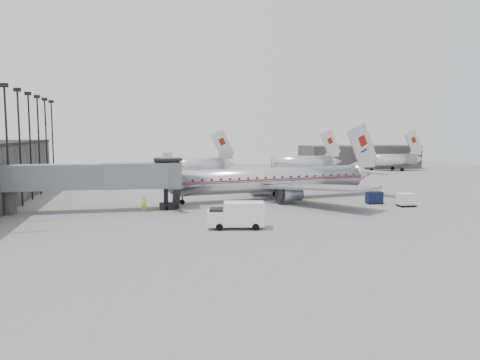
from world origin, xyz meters
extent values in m
plane|color=slate|center=(0.00, 0.00, 0.00)|extent=(160.00, 160.00, 0.00)
cube|color=#33302E|center=(45.00, 60.00, 3.00)|extent=(30.00, 12.00, 6.00)
cube|color=gold|center=(3.00, 6.00, 0.01)|extent=(60.00, 0.15, 0.01)
cube|color=#5C5E61|center=(-22.00, 3.60, 4.30)|extent=(12.00, 2.80, 3.00)
cube|color=#5C5E61|center=(-13.00, 3.60, 4.30)|extent=(8.00, 3.00, 3.10)
cube|color=#5C5E61|center=(-9.00, 4.00, 4.30)|extent=(3.20, 3.60, 3.20)
cube|color=black|center=(-9.00, 4.00, 6.20)|extent=(3.40, 3.80, 0.30)
cube|color=white|center=(-9.00, 4.00, 6.70)|extent=(1.20, 0.15, 0.80)
cylinder|color=black|center=(-9.30, 3.60, 1.40)|extent=(0.56, 0.56, 2.80)
cube|color=black|center=(-9.30, 3.60, 0.35)|extent=(1.60, 2.20, 0.70)
cylinder|color=black|center=(-9.30, 2.60, 0.30)|extent=(0.30, 0.60, 0.60)
cylinder|color=black|center=(-9.30, 4.60, 0.30)|extent=(0.30, 0.60, 0.60)
cylinder|color=#33302E|center=(-27.50, 3.60, 1.40)|extent=(1.60, 1.60, 2.80)
cube|color=black|center=(-8.20, 1.30, 1.50)|extent=(0.90, 3.20, 2.90)
cylinder|color=black|center=(-27.50, 4.00, 7.50)|extent=(0.24, 0.24, 15.00)
cube|color=black|center=(-27.50, 4.00, 15.00)|extent=(0.90, 0.25, 0.50)
cylinder|color=black|center=(-27.50, 10.00, 7.50)|extent=(0.24, 0.24, 15.00)
cube|color=black|center=(-27.50, 10.00, 15.00)|extent=(0.90, 0.25, 0.50)
cylinder|color=black|center=(-27.50, 16.00, 7.50)|extent=(0.24, 0.24, 15.00)
cube|color=black|center=(-27.50, 16.00, 15.00)|extent=(0.90, 0.25, 0.50)
cylinder|color=black|center=(-27.50, 22.00, 7.50)|extent=(0.24, 0.24, 15.00)
cube|color=black|center=(-27.50, 22.00, 15.00)|extent=(0.90, 0.25, 0.50)
cylinder|color=black|center=(-27.50, 28.00, 7.50)|extent=(0.24, 0.24, 15.00)
cube|color=black|center=(-27.50, 28.00, 15.00)|extent=(0.90, 0.25, 0.50)
cylinder|color=black|center=(-27.50, 34.00, 7.50)|extent=(0.24, 0.24, 15.00)
cube|color=black|center=(-27.50, 34.00, 15.00)|extent=(0.90, 0.25, 0.50)
cylinder|color=silver|center=(-2.00, 42.00, 2.60)|extent=(14.00, 3.20, 3.20)
cube|color=silver|center=(4.80, 42.00, 7.00)|extent=(5.17, 0.26, 6.52)
cylinder|color=black|center=(-6.50, 42.00, 0.50)|extent=(0.24, 0.24, 1.00)
cylinder|color=silver|center=(24.00, 46.00, 2.60)|extent=(14.00, 3.20, 3.20)
cube|color=silver|center=(30.80, 46.00, 7.00)|extent=(5.17, 0.26, 6.52)
cylinder|color=black|center=(19.50, 46.00, 0.50)|extent=(0.24, 0.24, 1.00)
cylinder|color=silver|center=(48.00, 50.00, 2.60)|extent=(14.00, 3.20, 3.20)
cube|color=silver|center=(54.80, 50.00, 7.00)|extent=(5.17, 0.26, 6.52)
cylinder|color=black|center=(43.50, 50.00, 0.50)|extent=(0.24, 0.24, 1.00)
cylinder|color=silver|center=(6.00, 9.00, 2.81)|extent=(28.32, 7.84, 3.47)
cone|color=silver|center=(-9.28, 6.57, 2.81)|extent=(3.32, 3.87, 3.47)
cone|color=silver|center=(21.56, 11.47, 3.19)|extent=(4.22, 3.84, 3.30)
cube|color=maroon|center=(6.00, 9.00, 3.05)|extent=(28.33, 7.89, 0.17)
cube|color=#0A135B|center=(6.00, 9.00, 2.83)|extent=(28.33, 7.89, 0.09)
cube|color=silver|center=(21.28, 11.43, 7.50)|extent=(5.73, 1.18, 7.20)
cube|color=gray|center=(7.45, 17.78, 2.53)|extent=(8.85, 15.82, 1.11)
cube|color=gray|center=(10.10, 1.11, 2.53)|extent=(12.50, 15.38, 1.11)
cylinder|color=gray|center=(5.70, 13.89, 1.36)|extent=(3.46, 2.45, 1.97)
cylinder|color=gray|center=(7.23, 4.26, 1.36)|extent=(3.46, 2.45, 1.97)
cylinder|color=black|center=(-6.96, 6.94, 0.61)|extent=(0.19, 0.19, 1.22)
cylinder|color=black|center=(7.47, 11.70, 0.66)|extent=(0.24, 0.24, 1.31)
cylinder|color=black|center=(7.47, 11.70, 0.42)|extent=(0.98, 0.47, 0.94)
cylinder|color=black|center=(8.23, 6.89, 0.66)|extent=(0.24, 0.24, 1.31)
cylinder|color=black|center=(8.23, 6.89, 0.42)|extent=(0.98, 0.47, 0.94)
cube|color=white|center=(-2.37, -10.14, 1.50)|extent=(4.34, 2.93, 2.33)
cube|color=white|center=(-5.09, -9.61, 1.05)|extent=(2.14, 2.41, 1.55)
cube|color=black|center=(-5.09, -9.61, 1.72)|extent=(1.66, 2.10, 0.67)
cylinder|color=black|center=(-4.95, -10.66, 0.36)|extent=(0.75, 0.41, 0.71)
cylinder|color=black|center=(-4.58, -8.70, 0.36)|extent=(0.75, 0.41, 0.71)
cylinder|color=black|center=(-1.47, -11.33, 0.36)|extent=(0.75, 0.41, 0.71)
cylinder|color=black|center=(-1.09, -9.37, 0.36)|extent=(0.75, 0.41, 0.71)
cube|color=black|center=(18.39, 2.00, 0.95)|extent=(2.19, 1.76, 1.40)
cube|color=black|center=(18.39, 2.00, 0.20)|extent=(2.30, 1.88, 0.12)
cylinder|color=black|center=(17.51, 1.51, 0.15)|extent=(0.31, 0.16, 0.30)
cylinder|color=black|center=(19.10, 1.30, 0.15)|extent=(0.31, 0.16, 0.30)
cylinder|color=black|center=(17.68, 2.70, 0.15)|extent=(0.31, 0.16, 0.30)
cylinder|color=black|center=(19.27, 2.49, 0.15)|extent=(0.31, 0.16, 0.30)
cube|color=silver|center=(21.25, -1.12, 0.99)|extent=(2.18, 1.70, 1.46)
cube|color=black|center=(21.25, -1.12, 0.21)|extent=(2.30, 1.81, 0.13)
cylinder|color=black|center=(20.37, -1.69, 0.16)|extent=(0.32, 0.15, 0.31)
cylinder|color=black|center=(22.04, -1.80, 0.16)|extent=(0.32, 0.15, 0.31)
cylinder|color=black|center=(20.46, -0.44, 0.16)|extent=(0.32, 0.15, 0.31)
cylinder|color=black|center=(22.12, -0.56, 0.16)|extent=(0.32, 0.15, 0.31)
imported|color=#AFD418|center=(-12.00, 2.02, 0.97)|extent=(0.73, 0.50, 1.93)
camera|label=1|loc=(-12.59, -55.09, 9.67)|focal=35.00mm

